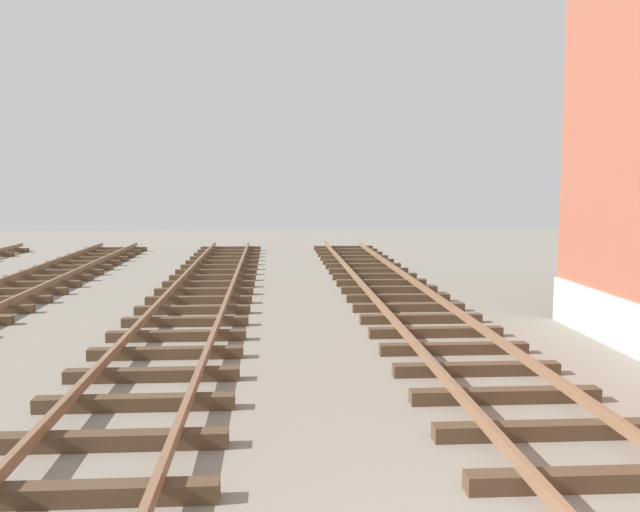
{
  "coord_description": "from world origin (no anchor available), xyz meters",
  "views": [
    {
      "loc": [
        -1.81,
        -3.63,
        2.85
      ],
      "look_at": [
        -0.93,
        9.54,
        1.51
      ],
      "focal_mm": 40.53,
      "sensor_mm": 36.0,
      "label": 1
    }
  ],
  "objects": []
}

